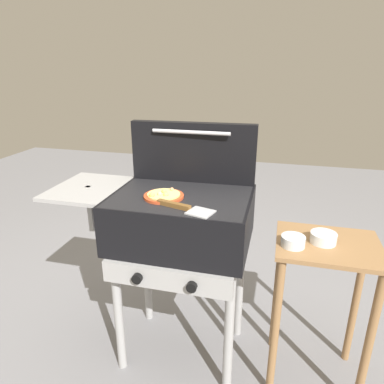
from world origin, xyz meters
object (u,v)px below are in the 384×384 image
at_px(pizza_cheese, 164,195).
at_px(topping_bowl_far, 293,241).
at_px(grill, 179,223).
at_px(prep_table, 322,284).
at_px(topping_bowl_near, 323,238).
at_px(spatula, 185,208).

distance_m(pizza_cheese, topping_bowl_far, 0.60).
bearing_deg(grill, topping_bowl_far, -6.46).
height_order(prep_table, topping_bowl_near, topping_bowl_near).
distance_m(topping_bowl_near, topping_bowl_far, 0.14).
height_order(pizza_cheese, topping_bowl_near, pizza_cheese).
bearing_deg(prep_table, topping_bowl_far, -157.19).
bearing_deg(topping_bowl_far, topping_bowl_near, 26.66).
bearing_deg(topping_bowl_near, topping_bowl_far, -153.34).
relative_size(pizza_cheese, topping_bowl_far, 1.79).
bearing_deg(pizza_cheese, topping_bowl_far, -1.44).
bearing_deg(topping_bowl_far, prep_table, 22.81).
height_order(spatula, prep_table, spatula).
distance_m(prep_table, topping_bowl_near, 0.23).
distance_m(grill, pizza_cheese, 0.17).
height_order(pizza_cheese, spatula, pizza_cheese).
xyz_separation_m(spatula, prep_table, (0.60, 0.16, -0.38)).
height_order(grill, topping_bowl_far, grill).
relative_size(spatula, prep_table, 0.36).
bearing_deg(pizza_cheese, topping_bowl_near, 3.98).
height_order(grill, spatula, spatula).
relative_size(pizza_cheese, prep_table, 0.25).
bearing_deg(spatula, pizza_cheese, 139.72).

